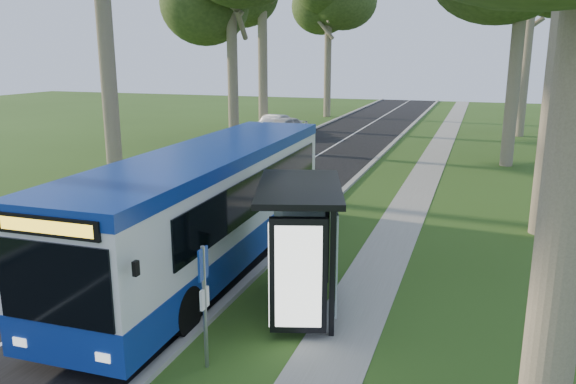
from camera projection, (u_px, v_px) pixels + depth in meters
name	position (u px, v px, depth m)	size (l,w,h in m)	color
ground	(262.00, 269.00, 15.48)	(120.00, 120.00, 0.00)	#2C4C17
road	(272.00, 183.00, 25.76)	(7.00, 100.00, 0.02)	black
kerb_east	(346.00, 188.00, 24.64)	(0.25, 100.00, 0.12)	#9E9B93
kerb_west	(203.00, 177.00, 26.86)	(0.25, 100.00, 0.12)	#9E9B93
centre_line	(272.00, 183.00, 25.76)	(0.12, 100.00, 0.01)	white
footpath	(415.00, 194.00, 23.70)	(1.50, 100.00, 0.02)	gray
bus	(211.00, 207.00, 15.35)	(2.90, 12.51, 3.30)	white
bus_stop_sign	(204.00, 293.00, 10.29)	(0.08, 0.34, 2.42)	gray
bus_shelter	(299.00, 228.00, 12.24)	(2.77, 3.80, 2.93)	black
litter_bin	(305.00, 259.00, 14.78)	(0.60, 0.60, 1.04)	black
car_white	(282.00, 128.00, 39.05)	(1.79, 4.45, 1.52)	silver
car_silver	(273.00, 124.00, 41.79)	(1.42, 4.07, 1.34)	#A8ABB0
tree_west_e	(329.00, 3.00, 50.59)	(5.20, 5.20, 13.80)	#7A6B56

